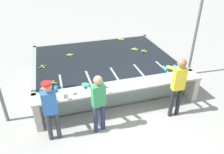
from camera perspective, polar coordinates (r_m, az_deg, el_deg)
ground_plane at (r=6.20m, az=3.26°, el=-10.08°), size 80.00×80.00×0.00m
wash_tank at (r=7.71m, az=-2.07°, el=2.31°), size 4.71×3.49×0.84m
work_ledge at (r=6.00m, az=2.70°, el=-4.31°), size 4.71×0.45×0.84m
worker_0 at (r=5.15m, az=-15.83°, el=-7.26°), size 0.43×0.72×1.59m
worker_1 at (r=5.22m, az=-3.67°, el=-5.72°), size 0.48×0.74×1.58m
worker_2 at (r=5.88m, az=16.82°, el=-1.31°), size 0.43×0.73×1.74m
banana_bunch_floating_0 at (r=7.18m, az=-17.62°, el=2.60°), size 0.27×0.27×0.08m
banana_bunch_floating_1 at (r=8.19m, az=6.00°, el=7.27°), size 0.28×0.28×0.08m
banana_bunch_floating_2 at (r=6.22m, az=-15.23°, el=-1.41°), size 0.26×0.26×0.08m
banana_bunch_floating_3 at (r=8.07m, az=8.40°, el=6.76°), size 0.27×0.27×0.08m
banana_bunch_floating_4 at (r=9.16m, az=2.46°, el=9.87°), size 0.28×0.28×0.08m
banana_bunch_floating_5 at (r=7.81m, az=-10.90°, el=5.73°), size 0.27×0.28×0.08m
knife_0 at (r=5.81m, az=-0.70°, el=-2.69°), size 0.34×0.15×0.02m
knife_1 at (r=5.64m, az=-8.91°, el=-4.16°), size 0.35×0.11×0.02m
support_post_right at (r=8.06m, az=21.05°, el=10.73°), size 0.09×0.09×3.20m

